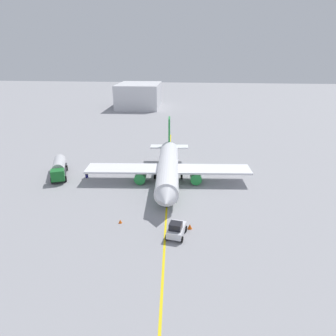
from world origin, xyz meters
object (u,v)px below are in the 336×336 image
object	(u,v)px
airplane	(168,168)
fuel_tanker	(59,168)
refueling_worker	(87,174)
pushback_tug	(176,229)
safety_cone_nose	(120,221)
safety_cone_wingtip	(190,226)

from	to	relation	value
airplane	fuel_tanker	world-z (taller)	airplane
airplane	fuel_tanker	size ratio (longest dim) A/B	3.12
fuel_tanker	refueling_worker	distance (m)	5.82
pushback_tug	refueling_worker	size ratio (longest dim) A/B	2.26
refueling_worker	safety_cone_nose	world-z (taller)	refueling_worker
safety_cone_nose	safety_cone_wingtip	distance (m)	10.07
safety_cone_wingtip	fuel_tanker	bearing A→B (deg)	-122.17
pushback_tug	safety_cone_wingtip	distance (m)	2.71
safety_cone_wingtip	safety_cone_nose	bearing A→B (deg)	-92.61
airplane	fuel_tanker	bearing A→B (deg)	-92.12
safety_cone_nose	pushback_tug	bearing A→B (deg)	73.79
refueling_worker	safety_cone_nose	bearing A→B (deg)	34.25
airplane	safety_cone_wingtip	distance (m)	16.72
airplane	safety_cone_nose	bearing A→B (deg)	-19.19
airplane	fuel_tanker	xyz separation A→B (m)	(-0.81, -21.82, -1.01)
refueling_worker	safety_cone_nose	distance (m)	19.06
fuel_tanker	refueling_worker	size ratio (longest dim) A/B	5.86
pushback_tug	refueling_worker	xyz separation A→B (m)	(-18.17, -19.03, -0.19)
refueling_worker	safety_cone_wingtip	bearing A→B (deg)	52.05
pushback_tug	safety_cone_nose	size ratio (longest dim) A/B	6.95
fuel_tanker	safety_cone_wingtip	bearing A→B (deg)	57.83
fuel_tanker	safety_cone_nose	bearing A→B (deg)	45.41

